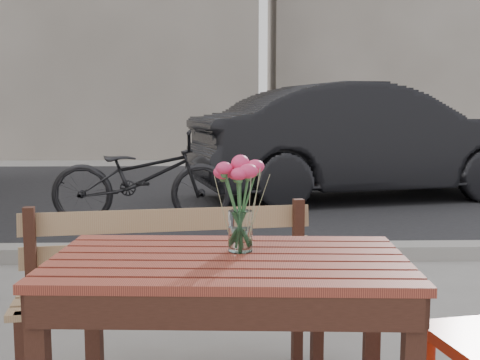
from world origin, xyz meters
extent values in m
cube|color=black|center=(0.00, 7.00, 0.00)|extent=(30.00, 8.00, 0.00)
cube|color=gray|center=(0.00, 3.00, 0.06)|extent=(30.00, 0.25, 0.12)
cube|color=gray|center=(5.00, 15.00, 3.00)|extent=(7.00, 3.00, 6.00)
cube|color=#5A2017|center=(0.17, 0.15, 0.72)|extent=(1.23, 0.76, 0.03)
cube|color=black|center=(-0.37, 0.48, 0.35)|extent=(0.06, 0.06, 0.71)
cube|color=black|center=(0.73, 0.42, 0.35)|extent=(0.06, 0.06, 0.71)
cube|color=#9A744F|center=(-0.07, 0.71, 0.42)|extent=(1.37, 0.57, 0.03)
cube|color=#9A744F|center=(-0.10, 0.91, 0.65)|extent=(1.32, 0.24, 0.36)
cube|color=black|center=(0.56, 0.66, 0.22)|extent=(0.05, 0.05, 0.44)
cube|color=black|center=(-0.70, 0.76, 0.40)|extent=(0.05, 0.05, 0.81)
cube|color=black|center=(0.51, 0.96, 0.40)|extent=(0.05, 0.05, 0.81)
cylinder|color=white|center=(0.21, 0.24, 0.81)|extent=(0.09, 0.09, 0.14)
cylinder|color=#34723D|center=(0.21, 0.24, 0.88)|extent=(0.05, 0.05, 0.29)
imported|color=black|center=(2.11, 6.34, 0.78)|extent=(4.99, 2.70, 1.56)
imported|color=black|center=(-0.72, 4.57, 0.50)|extent=(1.93, 0.73, 1.00)
camera|label=1|loc=(0.15, -1.83, 1.24)|focal=45.00mm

